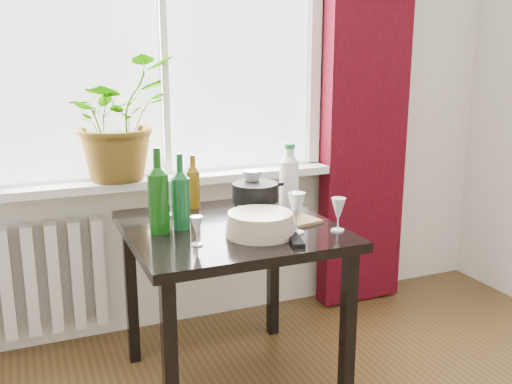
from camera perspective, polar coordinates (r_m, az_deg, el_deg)
name	(u,v)px	position (r m, az deg, el deg)	size (l,w,h in m)	color
window	(161,20)	(2.91, -9.47, 16.61)	(1.72, 0.08, 1.62)	white
windowsill	(170,179)	(2.90, -8.56, 1.26)	(1.72, 0.20, 0.04)	silver
curtain	(367,81)	(3.27, 11.00, 10.86)	(0.50, 0.12, 2.56)	#36040D
radiator	(19,282)	(2.98, -22.65, -8.31)	(0.80, 0.10, 0.55)	silver
table	(230,246)	(2.42, -2.57, -5.43)	(0.85, 0.85, 0.74)	black
potted_plant	(117,118)	(2.82, -13.76, 7.20)	(0.54, 0.46, 0.59)	#38721E
wine_bottle_left	(158,190)	(2.29, -9.77, 0.22)	(0.08, 0.08, 0.35)	#0E410C
wine_bottle_right	(180,191)	(2.33, -7.56, 0.08)	(0.07, 0.07, 0.32)	#0D461D
bottle_amber	(193,181)	(2.65, -6.31, 1.09)	(0.06, 0.06, 0.25)	#65460B
cleaning_bottle	(289,175)	(2.63, 3.33, 1.68)	(0.09, 0.09, 0.31)	silver
wineglass_front_right	(296,212)	(2.28, 4.06, -2.06)	(0.07, 0.07, 0.17)	silver
wineglass_far_right	(338,214)	(2.33, 8.22, -2.21)	(0.06, 0.06, 0.14)	silver
wineglass_back_center	(252,192)	(2.54, -0.41, 0.04)	(0.09, 0.09, 0.21)	silver
wineglass_back_left	(171,197)	(2.55, -8.54, -0.49)	(0.07, 0.07, 0.17)	#B0BABE
wineglass_front_left	(197,231)	(2.14, -5.93, -3.88)	(0.05, 0.05, 0.11)	white
plate_stack	(260,224)	(2.26, 0.42, -3.23)	(0.28, 0.28, 0.09)	beige
fondue_pot	(255,200)	(2.49, -0.08, -0.85)	(0.23, 0.20, 0.16)	black
tv_remote	(295,240)	(2.19, 3.96, -4.80)	(0.04, 0.15, 0.02)	black
cutting_board	(288,222)	(2.42, 3.24, -3.01)	(0.25, 0.16, 0.01)	olive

